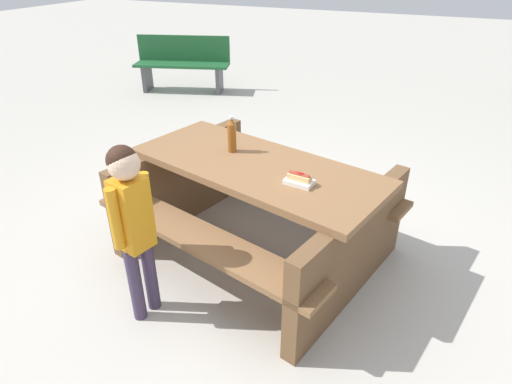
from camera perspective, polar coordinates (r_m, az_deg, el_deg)
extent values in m
plane|color=#B7B2A8|center=(3.37, 0.00, -7.80)|extent=(30.00, 30.00, 0.00)
cube|color=brown|center=(2.99, 0.00, 3.34)|extent=(1.93, 1.18, 0.05)
cube|color=brown|center=(3.53, 5.66, 2.15)|extent=(1.81, 0.72, 0.04)
cube|color=brown|center=(2.78, -7.22, -6.14)|extent=(1.81, 0.72, 0.04)
cube|color=brown|center=(2.84, 12.55, -7.89)|extent=(0.44, 1.38, 0.70)
cube|color=brown|center=(3.64, -9.66, 1.34)|extent=(0.44, 1.38, 0.70)
cylinder|color=brown|center=(3.13, -3.20, 7.15)|extent=(0.06, 0.06, 0.21)
cone|color=brown|center=(3.09, -3.27, 9.30)|extent=(0.06, 0.06, 0.04)
cylinder|color=silver|center=(3.08, -3.28, 9.81)|extent=(0.04, 0.04, 0.02)
cube|color=white|center=(2.72, 5.72, 1.32)|extent=(0.19, 0.13, 0.03)
cube|color=#D8B272|center=(2.70, 5.76, 1.93)|extent=(0.16, 0.07, 0.04)
cylinder|color=maroon|center=(2.70, 5.78, 2.27)|extent=(0.14, 0.04, 0.03)
ellipsoid|color=maroon|center=(2.69, 5.79, 2.50)|extent=(0.07, 0.03, 0.01)
cylinder|color=#3F334C|center=(2.83, -13.79, -10.57)|extent=(0.08, 0.08, 0.52)
cylinder|color=#3F334C|center=(2.78, -15.62, -11.71)|extent=(0.08, 0.08, 0.52)
cube|color=orange|center=(2.53, -16.05, -2.78)|extent=(0.20, 0.21, 0.44)
cylinder|color=orange|center=(2.57, -14.23, -1.34)|extent=(0.06, 0.06, 0.37)
cylinder|color=orange|center=(2.46, -18.10, -3.40)|extent=(0.06, 0.06, 0.37)
sphere|color=beige|center=(2.38, -17.05, 3.49)|extent=(0.17, 0.17, 0.17)
sphere|color=#331E14|center=(2.38, -17.32, 4.04)|extent=(0.17, 0.17, 0.17)
cube|color=#1E592D|center=(7.30, -9.76, 16.24)|extent=(1.55, 0.84, 0.04)
cube|color=#1E592D|center=(7.42, -9.54, 18.21)|extent=(1.44, 0.50, 0.40)
cube|color=#4C4C51|center=(7.53, -14.16, 14.42)|extent=(0.17, 0.36, 0.41)
cube|color=#4C4C51|center=(7.21, -4.85, 14.55)|extent=(0.17, 0.36, 0.41)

